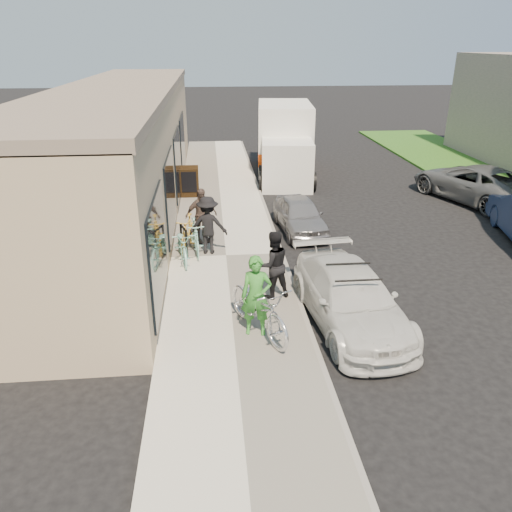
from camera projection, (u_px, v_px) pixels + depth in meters
name	position (u px, v px, depth m)	size (l,w,h in m)	color
ground	(321.00, 311.00, 11.15)	(120.00, 120.00, 0.00)	black
sidewalk	(226.00, 258.00, 13.69)	(3.00, 34.00, 0.15)	beige
curb	(282.00, 256.00, 13.83)	(0.12, 34.00, 0.13)	gray
storefront	(125.00, 149.00, 17.16)	(3.60, 20.00, 4.22)	tan
bike_rack	(184.00, 238.00, 13.45)	(0.22, 0.57, 0.84)	black
sandwich_board	(189.00, 182.00, 18.53)	(0.69, 0.70, 1.13)	#32200E
sedan_white	(350.00, 298.00, 10.44)	(2.09, 4.28, 1.24)	silver
sedan_silver	(300.00, 215.00, 15.61)	(1.27, 3.16, 1.08)	gray
moving_truck	(285.00, 144.00, 22.17)	(2.91, 6.33, 3.01)	white
far_car_gray	(474.00, 183.00, 18.63)	(2.25, 4.88, 1.36)	#4F5254
tandem_bike	(259.00, 308.00, 9.84)	(0.74, 2.13, 1.12)	silver
woman_rider	(256.00, 296.00, 9.71)	(0.60, 0.40, 1.65)	#34872D
man_standing	(273.00, 265.00, 11.16)	(0.77, 0.60, 1.59)	black
cruiser_bike_a	(195.00, 237.00, 13.64)	(0.44, 1.55, 0.93)	#97E1D0
cruiser_bike_b	(183.00, 245.00, 13.16)	(0.58, 1.68, 0.88)	#97E1D0
cruiser_bike_c	(188.00, 233.00, 13.88)	(0.45, 1.60, 0.96)	gold
bystander_a	(208.00, 225.00, 13.52)	(1.04, 0.60, 1.61)	black
bystander_b	(201.00, 216.00, 14.27)	(0.94, 0.39, 1.60)	brown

